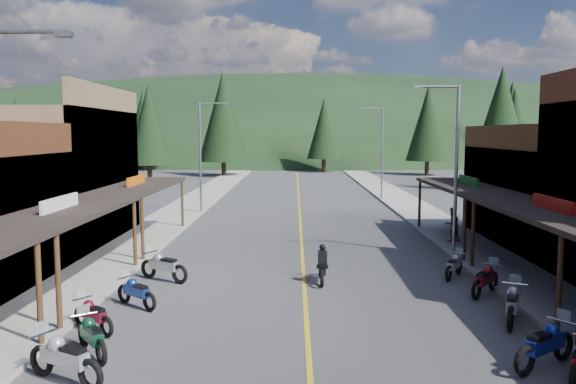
{
  "coord_description": "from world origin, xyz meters",
  "views": [
    {
      "loc": [
        -0.37,
        -17.94,
        5.79
      ],
      "look_at": [
        -0.68,
        8.61,
        3.0
      ],
      "focal_mm": 35.0,
      "sensor_mm": 36.0,
      "label": 1
    }
  ],
  "objects_px": {
    "streetlight_1": "(202,152)",
    "bike_west_9": "(164,264)",
    "shop_west_3": "(40,177)",
    "pine_4": "(428,123)",
    "pine_0": "(17,128)",
    "bike_west_7": "(93,314)",
    "shop_east_3": "(565,196)",
    "pine_9": "(514,128)",
    "pine_5": "(511,119)",
    "bike_east_6": "(545,343)",
    "bike_west_8": "(136,291)",
    "streetlight_2": "(453,162)",
    "pine_8": "(85,131)",
    "bike_west_6": "(92,334)",
    "bike_east_9": "(454,264)",
    "pine_10": "(149,125)",
    "pine_2": "(223,117)",
    "pine_7": "(105,124)",
    "bike_east_8": "(485,278)",
    "bike_east_7": "(513,302)",
    "pine_11": "(501,119)",
    "pine_1": "(143,124)",
    "rider_on_bike": "(322,266)",
    "bike_west_5": "(65,356)",
    "streetlight_3": "(381,149)",
    "pedestrian_east_b": "(452,224)",
    "pine_3": "(324,128)"
  },
  "relations": [
    {
      "from": "streetlight_1",
      "to": "bike_west_9",
      "type": "height_order",
      "value": "streetlight_1"
    },
    {
      "from": "shop_west_3",
      "to": "pine_4",
      "type": "height_order",
      "value": "pine_4"
    },
    {
      "from": "pine_0",
      "to": "bike_west_7",
      "type": "height_order",
      "value": "pine_0"
    },
    {
      "from": "shop_east_3",
      "to": "pine_9",
      "type": "xyz_separation_m",
      "value": [
        10.25,
        33.7,
        3.85
      ]
    },
    {
      "from": "pine_5",
      "to": "bike_east_6",
      "type": "distance_m",
      "value": 81.9
    },
    {
      "from": "bike_west_8",
      "to": "streetlight_2",
      "type": "bearing_deg",
      "value": -18.99
    },
    {
      "from": "pine_4",
      "to": "pine_8",
      "type": "bearing_deg",
      "value": -153.43
    },
    {
      "from": "bike_west_6",
      "to": "bike_east_9",
      "type": "xyz_separation_m",
      "value": [
        11.69,
        8.14,
        -0.03
      ]
    },
    {
      "from": "shop_east_3",
      "to": "bike_west_7",
      "type": "height_order",
      "value": "shop_east_3"
    },
    {
      "from": "pine_5",
      "to": "pine_10",
      "type": "height_order",
      "value": "pine_5"
    },
    {
      "from": "shop_west_3",
      "to": "pine_2",
      "type": "bearing_deg",
      "value": 85.37
    },
    {
      "from": "pine_9",
      "to": "bike_east_9",
      "type": "relative_size",
      "value": 5.61
    },
    {
      "from": "bike_west_7",
      "to": "bike_west_8",
      "type": "bearing_deg",
      "value": 25.04
    },
    {
      "from": "pine_7",
      "to": "pine_2",
      "type": "bearing_deg",
      "value": -39.29
    },
    {
      "from": "shop_west_3",
      "to": "bike_east_8",
      "type": "bearing_deg",
      "value": -25.13
    },
    {
      "from": "bike_east_7",
      "to": "pine_10",
      "type": "bearing_deg",
      "value": 140.52
    },
    {
      "from": "pine_7",
      "to": "pine_10",
      "type": "relative_size",
      "value": 1.08
    },
    {
      "from": "bike_west_9",
      "to": "bike_east_8",
      "type": "bearing_deg",
      "value": -67.84
    },
    {
      "from": "bike_east_6",
      "to": "bike_east_8",
      "type": "distance_m",
      "value": 6.37
    },
    {
      "from": "bike_east_8",
      "to": "bike_east_9",
      "type": "xyz_separation_m",
      "value": [
        -0.43,
        2.45,
        -0.06
      ]
    },
    {
      "from": "pine_11",
      "to": "bike_east_8",
      "type": "bearing_deg",
      "value": -110.48
    },
    {
      "from": "pine_7",
      "to": "pine_11",
      "type": "relative_size",
      "value": 1.01
    },
    {
      "from": "pine_1",
      "to": "rider_on_bike",
      "type": "relative_size",
      "value": 5.98
    },
    {
      "from": "pine_7",
      "to": "bike_west_6",
      "type": "distance_m",
      "value": 84.39
    },
    {
      "from": "bike_west_5",
      "to": "pine_10",
      "type": "bearing_deg",
      "value": 40.65
    },
    {
      "from": "bike_west_7",
      "to": "bike_west_9",
      "type": "bearing_deg",
      "value": 32.11
    },
    {
      "from": "streetlight_3",
      "to": "pine_10",
      "type": "relative_size",
      "value": 0.69
    },
    {
      "from": "pine_0",
      "to": "bike_east_8",
      "type": "distance_m",
      "value": 76.28
    },
    {
      "from": "bike_west_8",
      "to": "bike_east_9",
      "type": "relative_size",
      "value": 1.04
    },
    {
      "from": "bike_east_6",
      "to": "streetlight_1",
      "type": "bearing_deg",
      "value": 171.08
    },
    {
      "from": "bike_west_7",
      "to": "bike_east_9",
      "type": "bearing_deg",
      "value": -23.07
    },
    {
      "from": "shop_east_3",
      "to": "streetlight_3",
      "type": "relative_size",
      "value": 1.36
    },
    {
      "from": "pine_2",
      "to": "pine_4",
      "type": "distance_m",
      "value": 28.08
    },
    {
      "from": "pedestrian_east_b",
      "to": "bike_east_7",
      "type": "bearing_deg",
      "value": 65.24
    },
    {
      "from": "pine_4",
      "to": "bike_east_8",
      "type": "height_order",
      "value": "pine_4"
    },
    {
      "from": "pine_3",
      "to": "shop_east_3",
      "type": "bearing_deg",
      "value": -79.89
    },
    {
      "from": "pine_11",
      "to": "bike_east_8",
      "type": "relative_size",
      "value": 5.77
    },
    {
      "from": "streetlight_1",
      "to": "bike_east_7",
      "type": "distance_m",
      "value": 26.98
    },
    {
      "from": "pine_1",
      "to": "bike_west_7",
      "type": "height_order",
      "value": "pine_1"
    },
    {
      "from": "streetlight_2",
      "to": "bike_east_8",
      "type": "distance_m",
      "value": 7.32
    },
    {
      "from": "pine_11",
      "to": "pine_1",
      "type": "bearing_deg",
      "value": 143.97
    },
    {
      "from": "pine_5",
      "to": "pine_11",
      "type": "height_order",
      "value": "pine_5"
    },
    {
      "from": "pine_2",
      "to": "pine_3",
      "type": "bearing_deg",
      "value": 29.74
    },
    {
      "from": "pine_9",
      "to": "pine_11",
      "type": "height_order",
      "value": "pine_11"
    },
    {
      "from": "pine_9",
      "to": "bike_west_5",
      "type": "height_order",
      "value": "pine_9"
    },
    {
      "from": "pine_11",
      "to": "bike_west_6",
      "type": "relative_size",
      "value": 6.06
    },
    {
      "from": "streetlight_3",
      "to": "bike_east_8",
      "type": "relative_size",
      "value": 3.72
    },
    {
      "from": "pine_0",
      "to": "bike_west_5",
      "type": "bearing_deg",
      "value": -63.06
    },
    {
      "from": "pine_3",
      "to": "rider_on_bike",
      "type": "distance_m",
      "value": 62.91
    },
    {
      "from": "pine_2",
      "to": "pine_7",
      "type": "xyz_separation_m",
      "value": [
        -22.0,
        18.0,
        -0.75
      ]
    }
  ]
}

